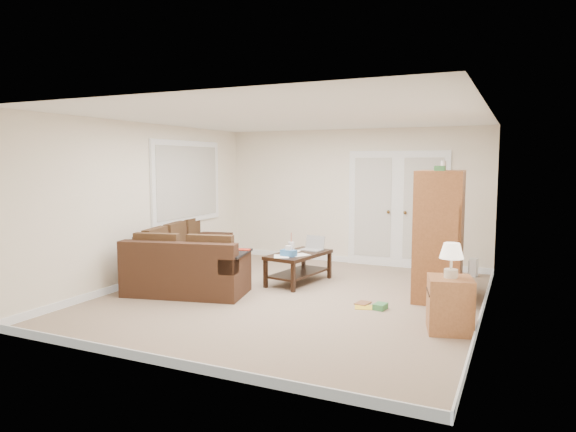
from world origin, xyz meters
The scene contains 17 objects.
floor centered at (0.00, 0.00, 0.00)m, with size 5.50×5.50×0.00m, color tan.
ceiling centered at (0.00, 0.00, 2.50)m, with size 5.00×5.50×0.02m, color white.
wall_left centered at (-2.50, 0.00, 1.25)m, with size 0.02×5.50×2.50m, color white.
wall_right centered at (2.50, 0.00, 1.25)m, with size 0.02×5.50×2.50m, color white.
wall_back centered at (0.00, 2.75, 1.25)m, with size 5.00×0.02×2.50m, color white.
wall_front centered at (0.00, -2.75, 1.25)m, with size 5.00×0.02×2.50m, color white.
baseboards centered at (0.00, 0.00, 0.05)m, with size 5.00×5.50×0.10m, color silver, non-canonical shape.
french_doors centered at (0.85, 2.71, 1.04)m, with size 1.80×0.05×2.13m.
window_left centered at (-2.46, 1.00, 1.55)m, with size 0.05×1.92×1.42m.
sectional_sofa centered at (-1.84, 0.08, 0.31)m, with size 2.25×2.71×0.80m.
coffee_table centered at (-0.26, 0.85, 0.26)m, with size 0.76×1.24×0.80m.
tv_armoire centered at (1.85, 0.88, 0.90)m, with size 0.68×1.15×1.91m.
side_cabinet centered at (2.20, -0.61, 0.36)m, with size 0.57×0.57×1.01m.
space_heater centered at (2.20, 2.45, 0.15)m, with size 0.12×0.10×0.31m, color silver.
floor_magazine centered at (1.08, -0.08, 0.00)m, with size 0.28×0.22×0.01m, color gold.
floor_greenbox centered at (1.28, -0.07, 0.04)m, with size 0.14×0.19×0.08m, color #3B8347.
floor_book centered at (0.92, 0.10, 0.01)m, with size 0.17×0.23×0.02m, color brown.
Camera 1 is at (2.88, -6.44, 1.89)m, focal length 32.00 mm.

